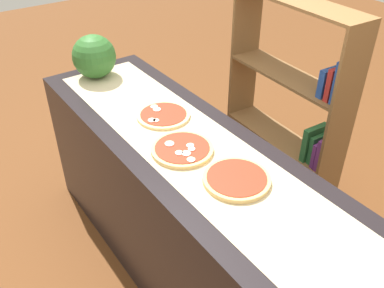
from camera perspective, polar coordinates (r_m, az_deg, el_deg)
ground_plane at (r=2.71m, az=0.00°, el=-16.73°), size 12.00×12.00×0.00m
counter at (r=2.36m, az=0.00°, el=-9.70°), size 2.38×0.67×0.93m
parchment_paper at (r=2.06m, az=0.00°, el=-0.43°), size 2.19×0.48×0.00m
pizza_mozzarella_0 at (r=2.31m, az=-3.93°, el=3.93°), size 0.29×0.29×0.02m
pizza_mozzarella_1 at (r=2.03m, az=-1.33°, el=-0.71°), size 0.30×0.30×0.03m
pizza_plain_2 at (r=1.86m, az=6.08°, el=-4.76°), size 0.30×0.30×0.02m
watermelon at (r=2.77m, az=-13.15°, el=11.50°), size 0.28×0.28×0.28m
bookshelf at (r=2.87m, az=13.79°, el=2.03°), size 0.93×0.29×1.43m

